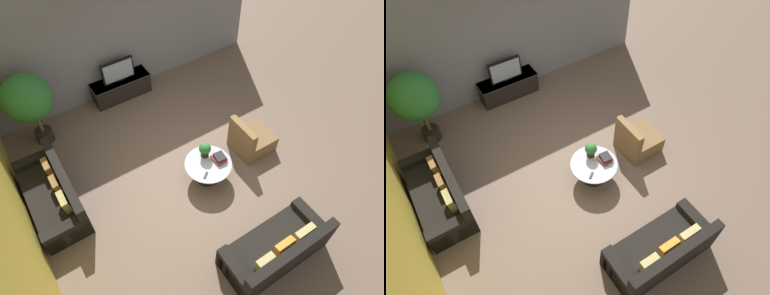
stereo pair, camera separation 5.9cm
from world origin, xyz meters
The scene contains 13 objects.
ground_plane centered at (0.00, 0.00, 0.00)m, with size 24.00×24.00×0.00m, color brown.
back_wall_stone centered at (0.00, 3.26, 1.50)m, with size 7.40×0.12×3.00m, color slate.
side_wall_left centered at (-3.26, 0.20, 1.50)m, with size 0.12×7.40×3.00m, color gold.
media_console centered at (-0.20, 2.94, 0.27)m, with size 1.47×0.50×0.53m.
television centered at (-0.20, 2.94, 0.79)m, with size 0.80×0.13×0.54m.
coffee_table centered at (0.18, -0.31, 0.31)m, with size 0.95×0.95×0.45m.
couch_by_wall centered at (-2.66, 0.78, 0.29)m, with size 0.84×1.98×0.84m.
couch_near_entry centered at (0.18, -2.36, 0.29)m, with size 1.87×0.84×0.84m.
armchair_wicker centered at (1.40, -0.19, 0.27)m, with size 0.80×0.76×0.86m.
potted_palm_tall centered at (-2.31, 2.54, 1.22)m, with size 1.00×1.00×1.77m.
potted_plant_tabletop centered at (0.24, -0.10, 0.64)m, with size 0.24×0.24×0.34m.
book_stack centered at (0.42, -0.35, 0.51)m, with size 0.26×0.30×0.12m.
remote_black centered at (-0.02, -0.52, 0.46)m, with size 0.04×0.16×0.02m, color black.
Camera 2 is at (-2.28, -3.59, 5.93)m, focal length 32.00 mm.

